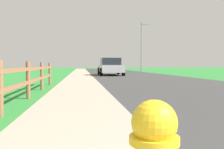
% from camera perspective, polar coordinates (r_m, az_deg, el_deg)
% --- Properties ---
extents(ground_plane, '(120.00, 120.00, 0.00)m').
position_cam_1_polar(ground_plane, '(24.26, -4.86, 0.05)').
color(ground_plane, '#2E8335').
extents(road_asphalt, '(7.00, 66.00, 0.01)m').
position_cam_1_polar(road_asphalt, '(26.61, 2.53, 0.26)').
color(road_asphalt, '#3B3B3B').
rests_on(road_asphalt, ground).
extents(curb_concrete, '(6.00, 66.00, 0.01)m').
position_cam_1_polar(curb_concrete, '(26.33, -11.56, 0.19)').
color(curb_concrete, tan).
rests_on(curb_concrete, ground).
extents(grass_verge, '(5.00, 66.00, 0.00)m').
position_cam_1_polar(grass_verge, '(26.49, -14.80, 0.18)').
color(grass_verge, '#2E8335').
rests_on(grass_verge, ground).
extents(rail_fence, '(0.11, 11.83, 1.00)m').
position_cam_1_polar(rail_fence, '(5.89, -20.69, -1.15)').
color(rail_fence, '#8E5E41').
rests_on(rail_fence, ground).
extents(parked_suv_silver, '(2.07, 4.95, 1.50)m').
position_cam_1_polar(parked_suv_silver, '(22.20, -0.37, 1.77)').
color(parked_suv_silver, '#B7BABF').
rests_on(parked_suv_silver, ground).
extents(street_lamp, '(1.17, 0.20, 5.87)m').
position_cam_1_polar(street_lamp, '(30.16, 6.89, 7.16)').
color(street_lamp, gray).
rests_on(street_lamp, ground).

